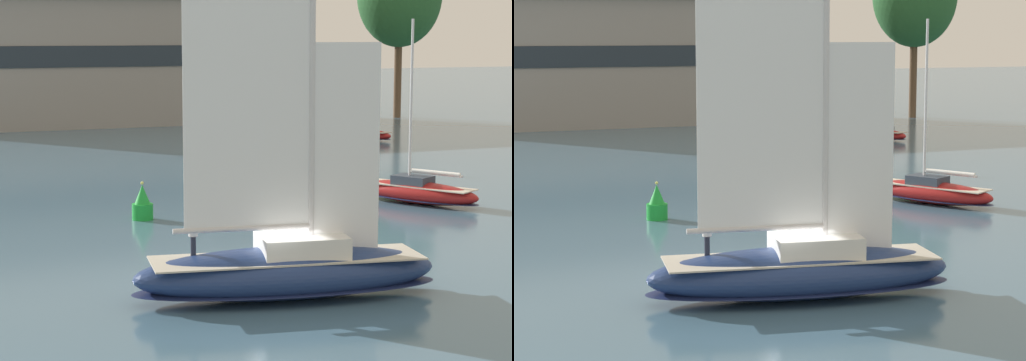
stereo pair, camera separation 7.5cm
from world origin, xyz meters
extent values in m
plane|color=#42667F|center=(0.00, 0.00, 0.00)|extent=(400.00, 400.00, 0.00)
cube|color=gray|center=(11.61, 72.69, 6.56)|extent=(38.66, 14.05, 13.12)
cube|color=#1E2833|center=(11.61, 65.60, 7.22)|extent=(34.79, 0.10, 2.10)
cylinder|color=brown|center=(42.78, 66.20, 5.25)|extent=(0.84, 0.84, 10.50)
ellipsoid|color=navy|center=(0.00, 0.00, 0.96)|extent=(11.63, 4.93, 1.92)
ellipsoid|color=#19234C|center=(0.00, 0.00, 0.43)|extent=(11.74, 4.98, 0.23)
cube|color=#BCB7A8|center=(0.00, 0.00, 1.51)|extent=(10.21, 4.22, 0.06)
cube|color=silver|center=(0.56, -0.09, 1.94)|extent=(3.47, 2.69, 0.79)
cylinder|color=silver|center=(0.89, -0.15, 8.59)|extent=(0.23, 0.23, 14.08)
cylinder|color=silver|center=(-1.61, 0.26, 2.67)|extent=(5.03, 1.01, 0.19)
cube|color=white|center=(-1.41, 0.23, 8.45)|extent=(4.61, 0.78, 11.55)
cube|color=white|center=(2.21, -0.36, 5.42)|extent=(2.45, 0.42, 7.75)
cylinder|color=#232838|center=(-3.27, 0.92, 1.97)|extent=(0.23, 0.23, 0.85)
cylinder|color=silver|center=(-3.27, 0.92, 2.72)|extent=(0.39, 0.39, 0.65)
sphere|color=tan|center=(-3.27, 0.92, 3.16)|extent=(0.24, 0.24, 0.24)
ellipsoid|color=navy|center=(11.59, 41.07, 0.54)|extent=(5.46, 6.05, 1.08)
ellipsoid|color=#19234C|center=(11.59, 41.07, 0.24)|extent=(5.51, 6.11, 0.13)
cube|color=#BCB7A8|center=(11.59, 41.07, 0.87)|extent=(4.75, 5.27, 0.06)
cube|color=silver|center=(11.39, 40.82, 1.12)|extent=(2.11, 2.17, 0.45)
cylinder|color=silver|center=(11.27, 40.67, 4.89)|extent=(0.13, 0.13, 7.98)
cylinder|color=silver|center=(12.19, 41.78, 1.54)|extent=(1.92, 2.27, 0.11)
cylinder|color=white|center=(12.19, 41.78, 1.61)|extent=(1.79, 2.10, 0.17)
ellipsoid|color=maroon|center=(15.10, 15.81, 0.63)|extent=(5.43, 7.54, 1.27)
ellipsoid|color=#19234C|center=(15.10, 15.81, 0.29)|extent=(5.48, 7.62, 0.15)
cube|color=beige|center=(15.10, 15.81, 1.01)|extent=(4.70, 6.60, 0.06)
cube|color=#333D4C|center=(14.92, 16.14, 1.30)|extent=(2.29, 2.54, 0.52)
cylinder|color=silver|center=(14.82, 16.33, 5.71)|extent=(0.15, 0.15, 9.33)
cylinder|color=silver|center=(15.62, 14.86, 1.79)|extent=(1.73, 3.00, 0.13)
cylinder|color=white|center=(15.62, 14.86, 1.88)|extent=(1.63, 2.74, 0.20)
ellipsoid|color=maroon|center=(28.39, 46.86, 0.50)|extent=(3.50, 6.08, 1.00)
ellipsoid|color=#19234C|center=(28.39, 46.86, 0.22)|extent=(3.53, 6.14, 0.12)
cube|color=#BCB7A8|center=(28.39, 46.86, 0.80)|extent=(3.01, 5.32, 0.06)
cube|color=#333D4C|center=(28.49, 46.58, 1.04)|extent=(1.63, 1.93, 0.41)
cylinder|color=silver|center=(28.54, 46.42, 4.50)|extent=(0.12, 0.12, 7.33)
cylinder|color=silver|center=(28.11, 47.66, 1.42)|extent=(0.97, 2.52, 0.10)
cylinder|color=white|center=(28.11, 47.66, 1.49)|extent=(0.94, 2.29, 0.16)
cylinder|color=green|center=(-0.72, 16.94, 0.41)|extent=(1.10, 1.10, 0.83)
cone|color=green|center=(-0.72, 16.94, 1.33)|extent=(0.83, 0.83, 1.01)
sphere|color=#F2F266|center=(-0.72, 16.94, 1.91)|extent=(0.16, 0.16, 0.16)
camera|label=1|loc=(-14.31, -32.45, 9.67)|focal=70.00mm
camera|label=2|loc=(-14.25, -32.47, 9.67)|focal=70.00mm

